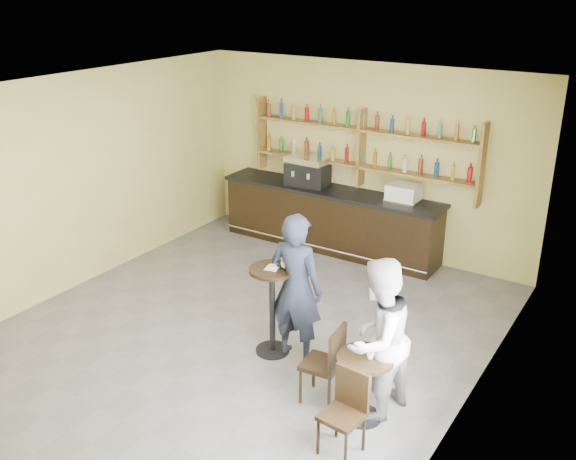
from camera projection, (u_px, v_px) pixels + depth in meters
The scene contains 22 objects.
floor at pixel (244, 332), 8.61m from camera, with size 7.00×7.00×0.00m, color slate.
ceiling at pixel (236, 92), 7.44m from camera, with size 7.00×7.00×0.00m, color white.
wall_back at pixel (364, 158), 10.77m from camera, with size 7.00×7.00×0.00m, color #CAC073.
wall_left at pixel (78, 182), 9.52m from camera, with size 7.00×7.00×0.00m, color #CAC073.
wall_right at pixel (477, 277), 6.53m from camera, with size 7.00×7.00×0.00m, color #CAC073.
window_pane at pixel (436, 317), 5.55m from camera, with size 2.00×2.00×0.00m, color white.
window_frame at pixel (435, 317), 5.56m from camera, with size 0.04×1.70×2.10m, color black, non-canonical shape.
shelf_unit at pixel (361, 148), 10.59m from camera, with size 4.00×0.26×1.40m, color brown, non-canonical shape.
liquor_bottles at pixel (362, 138), 10.53m from camera, with size 3.68×0.10×1.00m, color #8C5919, non-canonical shape.
bar_counter at pixel (330, 219), 11.10m from camera, with size 3.98×0.78×1.08m, color black, non-canonical shape.
espresso_machine at pixel (308, 171), 11.04m from camera, with size 0.71×0.45×0.50m, color black, non-canonical shape.
pastry_case at pixel (403, 194), 10.19m from camera, with size 0.51×0.41×0.31m, color silver, non-canonical shape.
pedestal_table at pixel (272, 311), 7.96m from camera, with size 0.57×0.57×1.16m, color black, non-canonical shape.
napkin at pixel (272, 268), 7.74m from camera, with size 0.16×0.16×0.00m, color white.
donut at pixel (272, 267), 7.72m from camera, with size 0.12×0.12×0.04m, color #BC9745.
cup_pedestal at pixel (286, 264), 7.73m from camera, with size 0.13×0.13×0.10m, color white.
man_main at pixel (296, 288), 7.72m from camera, with size 0.70×0.46×1.91m, color black.
cafe_table at pixel (364, 388), 6.80m from camera, with size 0.61×0.61×0.77m, color black, non-canonical shape.
cup_cafe at pixel (370, 354), 6.61m from camera, with size 0.09×0.09×0.08m, color white.
chair_west at pixel (322, 363), 7.08m from camera, with size 0.41×0.41×0.94m, color black, non-canonical shape.
chair_south at pixel (342, 415), 6.28m from camera, with size 0.38×0.38×0.89m, color black, non-canonical shape.
patron_second at pixel (377, 339), 6.72m from camera, with size 0.88×0.69×1.81m, color #96979B.
Camera 1 is at (4.54, -6.01, 4.45)m, focal length 40.00 mm.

